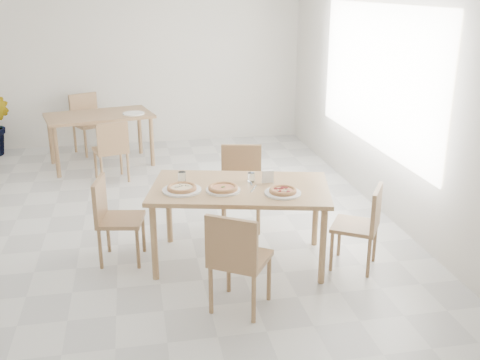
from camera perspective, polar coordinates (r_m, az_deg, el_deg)
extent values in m
plane|color=silver|center=(6.24, -12.24, -4.75)|extent=(7.00, 7.00, 0.00)
plane|color=silver|center=(9.29, -12.64, 12.01)|extent=(6.00, 0.00, 6.00)
plane|color=silver|center=(2.49, -15.33, -7.45)|extent=(6.00, 0.00, 6.00)
plane|color=silver|center=(6.45, 14.77, 8.86)|extent=(0.00, 7.00, 7.00)
cube|color=white|center=(6.69, 13.59, 10.18)|extent=(1.60, 0.02, 3.20)
cube|color=tan|center=(5.12, 0.00, -0.88)|extent=(1.78, 1.27, 0.04)
cylinder|color=tan|center=(5.00, -8.71, -6.30)|extent=(0.06, 0.06, 0.71)
cylinder|color=tan|center=(4.93, 8.41, -6.65)|extent=(0.06, 0.06, 0.71)
cylinder|color=tan|center=(5.69, -7.24, -2.97)|extent=(0.06, 0.06, 0.71)
cylinder|color=tan|center=(5.63, 7.69, -3.23)|extent=(0.06, 0.06, 0.71)
cube|color=#9F784F|center=(4.50, 0.05, -7.99)|extent=(0.58, 0.58, 0.04)
cube|color=#9F784F|center=(4.24, -0.90, -6.42)|extent=(0.38, 0.26, 0.40)
cylinder|color=#9F784F|center=(4.70, 2.96, -9.87)|extent=(0.04, 0.04, 0.41)
cylinder|color=#9F784F|center=(4.81, -1.17, -9.11)|extent=(0.04, 0.04, 0.41)
cylinder|color=#9F784F|center=(4.40, 1.40, -12.00)|extent=(0.04, 0.04, 0.41)
cylinder|color=#9F784F|center=(4.52, -2.98, -11.11)|extent=(0.04, 0.04, 0.41)
cube|color=#9F784F|center=(5.95, 0.11, -0.91)|extent=(0.51, 0.51, 0.04)
cube|color=#9F784F|center=(6.06, 0.13, 1.73)|extent=(0.43, 0.13, 0.41)
cylinder|color=#9F784F|center=(5.87, -1.72, -3.65)|extent=(0.04, 0.04, 0.42)
cylinder|color=#9F784F|center=(5.86, 1.90, -3.66)|extent=(0.04, 0.04, 0.42)
cylinder|color=#9F784F|center=(6.21, -1.58, -2.32)|extent=(0.04, 0.04, 0.42)
cylinder|color=#9F784F|center=(6.21, 1.84, -2.34)|extent=(0.04, 0.04, 0.42)
cube|color=#9F784F|center=(5.37, -12.00, -3.99)|extent=(0.47, 0.47, 0.04)
cube|color=#9F784F|center=(5.33, -14.08, -1.88)|extent=(0.11, 0.40, 0.38)
cylinder|color=#9F784F|center=(5.27, -10.34, -6.90)|extent=(0.03, 0.03, 0.39)
cylinder|color=#9F784F|center=(5.58, -9.78, -5.35)|extent=(0.03, 0.03, 0.39)
cylinder|color=#9F784F|center=(5.34, -14.01, -6.82)|extent=(0.03, 0.03, 0.39)
cylinder|color=#9F784F|center=(5.64, -13.25, -5.30)|extent=(0.03, 0.03, 0.39)
cube|color=#9F784F|center=(5.25, 11.60, -4.63)|extent=(0.54, 0.54, 0.04)
cube|color=#9F784F|center=(5.15, 13.69, -2.79)|extent=(0.24, 0.35, 0.37)
cylinder|color=#9F784F|center=(5.51, 10.05, -5.73)|extent=(0.03, 0.03, 0.38)
cylinder|color=#9F784F|center=(5.21, 9.28, -7.20)|extent=(0.03, 0.03, 0.38)
cylinder|color=#9F784F|center=(5.47, 13.52, -6.21)|extent=(0.03, 0.03, 0.38)
cylinder|color=#9F784F|center=(5.17, 12.95, -7.72)|extent=(0.03, 0.03, 0.38)
cylinder|color=white|center=(5.00, -1.73, -1.04)|extent=(0.31, 0.31, 0.02)
cylinder|color=white|center=(5.02, -5.92, -1.03)|extent=(0.35, 0.35, 0.02)
cylinder|color=white|center=(4.94, 4.36, -1.32)|extent=(0.32, 0.32, 0.02)
cylinder|color=#EBA46E|center=(4.99, -1.73, -0.88)|extent=(0.28, 0.28, 0.01)
torus|color=#EBA46E|center=(4.99, -1.73, -0.77)|extent=(0.28, 0.28, 0.03)
cylinder|color=#C84C23|center=(4.99, -1.73, -0.78)|extent=(0.22, 0.22, 0.01)
ellipsoid|color=#265714|center=(4.99, -1.73, -0.70)|extent=(0.05, 0.04, 0.01)
cylinder|color=#EBA46E|center=(5.02, -5.93, -0.87)|extent=(0.30, 0.30, 0.01)
torus|color=#EBA46E|center=(5.02, -5.93, -0.76)|extent=(0.30, 0.30, 0.03)
cylinder|color=white|center=(5.02, -5.93, -0.77)|extent=(0.23, 0.23, 0.01)
cylinder|color=#EBA46E|center=(4.94, 4.37, -1.16)|extent=(0.30, 0.30, 0.01)
torus|color=#EBA46E|center=(4.94, 4.37, -1.05)|extent=(0.30, 0.30, 0.03)
cylinder|color=#C84C23|center=(4.94, 4.37, -1.06)|extent=(0.23, 0.23, 0.01)
cylinder|color=white|center=(5.25, -5.91, 0.32)|extent=(0.07, 0.07, 0.10)
cylinder|color=white|center=(5.23, 1.14, 0.28)|extent=(0.07, 0.07, 0.09)
cube|color=silver|center=(5.20, 2.84, -0.25)|extent=(0.11, 0.06, 0.01)
cube|color=white|center=(5.18, 2.85, 0.41)|extent=(0.10, 0.04, 0.11)
cube|color=silver|center=(5.05, 1.40, -0.90)|extent=(0.10, 0.18, 0.01)
cube|color=silver|center=(5.21, 1.04, -0.24)|extent=(0.02, 0.18, 0.01)
cube|color=#9F784F|center=(8.29, -14.15, 6.36)|extent=(1.61, 1.14, 0.04)
cylinder|color=#9F784F|center=(7.96, -18.13, 2.68)|extent=(0.06, 0.06, 0.71)
cylinder|color=#9F784F|center=(8.18, -8.95, 3.84)|extent=(0.06, 0.06, 0.71)
cylinder|color=#9F784F|center=(8.63, -18.67, 3.85)|extent=(0.06, 0.06, 0.71)
cylinder|color=#9F784F|center=(8.83, -10.15, 4.91)|extent=(0.06, 0.06, 0.71)
cube|color=#9F784F|center=(7.64, -13.02, 2.97)|extent=(0.50, 0.50, 0.04)
cube|color=#9F784F|center=(7.41, -12.80, 4.21)|extent=(0.40, 0.15, 0.39)
cylinder|color=#9F784F|center=(7.91, -11.99, 1.94)|extent=(0.03, 0.03, 0.40)
cylinder|color=#9F784F|center=(7.83, -14.45, 1.58)|extent=(0.03, 0.03, 0.40)
cylinder|color=#9F784F|center=(7.58, -11.30, 1.24)|extent=(0.03, 0.03, 0.40)
cylinder|color=#9F784F|center=(7.51, -13.87, 0.86)|extent=(0.03, 0.03, 0.40)
cube|color=#9F784F|center=(9.00, -14.95, 5.51)|extent=(0.61, 0.61, 0.04)
cube|color=#9F784F|center=(9.14, -15.62, 7.15)|extent=(0.41, 0.25, 0.43)
cylinder|color=#9F784F|center=(8.82, -15.41, 3.57)|extent=(0.04, 0.04, 0.44)
cylinder|color=#9F784F|center=(8.97, -13.18, 4.02)|extent=(0.04, 0.04, 0.44)
cylinder|color=#9F784F|center=(9.16, -16.42, 4.05)|extent=(0.04, 0.04, 0.44)
cylinder|color=#9F784F|center=(9.31, -14.26, 4.48)|extent=(0.04, 0.04, 0.44)
cylinder|color=white|center=(8.19, -10.77, 6.66)|extent=(0.31, 0.31, 0.02)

